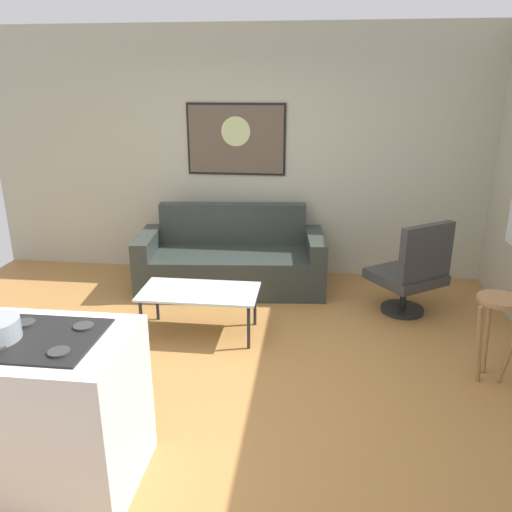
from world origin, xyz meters
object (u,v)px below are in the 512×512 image
couch (232,262)px  armchair (412,272)px  bar_stool (497,317)px  wall_painting (236,139)px  coffee_table (199,294)px

couch → armchair: (1.86, -0.52, 0.16)m
couch → bar_stool: size_ratio=3.05×
armchair → wall_painting: size_ratio=0.85×
couch → armchair: armchair is taller
coffee_table → wall_painting: wall_painting is taller
bar_stool → wall_painting: 3.33m
couch → wall_painting: size_ratio=1.85×
coffee_table → wall_painting: 2.07m
bar_stool → wall_painting: bearing=136.7°
armchair → wall_painting: (-1.88, 1.06, 1.12)m
couch → armchair: 1.94m
couch → coffee_table: 1.16m
armchair → coffee_table: bearing=-162.3°
coffee_table → armchair: bearing=17.7°
armchair → bar_stool: 1.18m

